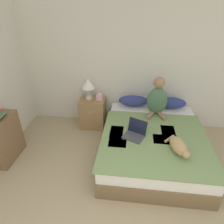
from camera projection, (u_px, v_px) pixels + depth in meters
wall_back at (142, 65)px, 3.83m from camera, size 5.71×0.05×2.55m
bed at (152, 144)px, 3.40m from camera, size 1.67×2.00×0.50m
pillow_near at (134, 101)px, 4.00m from camera, size 0.60×0.22×0.22m
pillow_far at (171, 103)px, 3.93m from camera, size 0.60×0.22×0.22m
person_sitting at (157, 99)px, 3.63m from camera, size 0.37×0.36×0.73m
cat_tabby at (179, 146)px, 2.81m from camera, size 0.32×0.60×0.19m
laptop_open at (135, 133)px, 3.16m from camera, size 0.40×0.39×0.25m
nightstand at (93, 113)px, 4.18m from camera, size 0.51×0.43×0.62m
table_lamp at (88, 84)px, 3.90m from camera, size 0.26×0.26×0.43m
tissue_box at (100, 97)px, 4.00m from camera, size 0.12×0.12×0.14m
bookshelf at (5, 139)px, 3.28m from camera, size 0.27×0.63×0.78m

